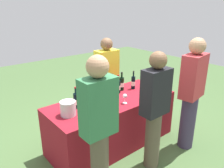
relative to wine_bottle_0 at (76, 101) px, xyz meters
name	(u,v)px	position (x,y,z in m)	size (l,w,h in m)	color
ground_plane	(112,142)	(0.56, -0.09, -0.88)	(12.00, 12.00, 0.00)	#476638
tasting_table	(112,122)	(0.56, -0.09, -0.49)	(2.00, 0.82, 0.76)	maroon
wine_bottle_0	(76,101)	(0.00, 0.00, 0.00)	(0.07, 0.07, 0.31)	black
wine_bottle_1	(92,92)	(0.34, 0.10, 0.01)	(0.08, 0.08, 0.33)	black
wine_bottle_2	(112,86)	(0.73, 0.10, 0.01)	(0.08, 0.08, 0.33)	black
wine_bottle_3	(118,86)	(0.82, 0.06, -0.01)	(0.08, 0.08, 0.30)	black
wine_bottle_4	(122,84)	(0.94, 0.11, 0.00)	(0.08, 0.08, 0.31)	black
wine_bottle_5	(133,82)	(1.13, 0.03, 0.00)	(0.07, 0.07, 0.31)	black
wine_glass_0	(85,105)	(0.02, -0.20, 0.00)	(0.07, 0.07, 0.15)	silver
wine_glass_1	(91,103)	(0.12, -0.18, -0.02)	(0.07, 0.07, 0.13)	silver
wine_glass_2	(102,99)	(0.32, -0.17, -0.01)	(0.06, 0.06, 0.14)	silver
wine_glass_3	(114,97)	(0.50, -0.21, -0.02)	(0.07, 0.07, 0.13)	silver
wine_glass_4	(125,96)	(0.62, -0.31, -0.01)	(0.06, 0.06, 0.15)	silver
wine_glass_5	(150,86)	(1.24, -0.25, -0.01)	(0.06, 0.06, 0.14)	silver
ice_bucket	(68,108)	(-0.19, -0.11, -0.02)	(0.20, 0.20, 0.19)	silver
server_pouring	(107,79)	(0.95, 0.52, -0.02)	(0.41, 0.24, 1.59)	brown
guest_0	(99,126)	(-0.21, -0.82, 0.05)	(0.38, 0.23, 1.69)	brown
guest_1	(155,108)	(0.65, -0.84, 0.00)	(0.37, 0.22, 1.61)	brown
guest_2	(192,92)	(1.41, -0.89, 0.05)	(0.44, 0.29, 1.71)	#3F3351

